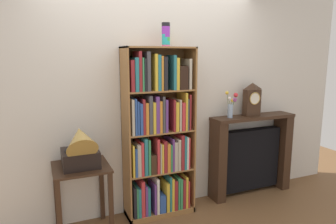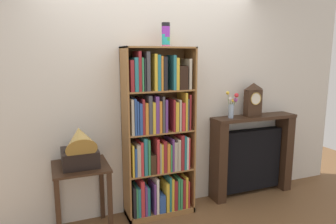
# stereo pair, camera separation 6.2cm
# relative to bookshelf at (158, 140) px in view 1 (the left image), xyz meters

# --- Properties ---
(ground_plane) EXTENTS (7.94, 6.40, 0.02)m
(ground_plane) POSITION_rel_bookshelf_xyz_m (0.01, -0.12, -0.89)
(ground_plane) COLOR brown
(wall_back) EXTENTS (4.94, 0.08, 2.69)m
(wall_back) POSITION_rel_bookshelf_xyz_m (0.23, 0.21, 0.47)
(wall_back) COLOR silver
(wall_back) RESTS_ON ground
(bookshelf) EXTENTS (0.77, 0.32, 1.89)m
(bookshelf) POSITION_rel_bookshelf_xyz_m (0.00, 0.00, 0.00)
(bookshelf) COLOR olive
(bookshelf) RESTS_ON ground
(cup_stack) EXTENTS (0.09, 0.09, 0.25)m
(cup_stack) POSITION_rel_bookshelf_xyz_m (0.09, -0.00, 1.14)
(cup_stack) COLOR pink
(cup_stack) RESTS_ON bookshelf
(side_table_left) EXTENTS (0.54, 0.53, 0.73)m
(side_table_left) POSITION_rel_bookshelf_xyz_m (-0.86, -0.09, -0.33)
(side_table_left) COLOR #382316
(side_table_left) RESTS_ON ground
(gramophone) EXTENTS (0.34, 0.47, 0.50)m
(gramophone) POSITION_rel_bookshelf_xyz_m (-0.86, -0.15, 0.05)
(gramophone) COLOR black
(gramophone) RESTS_ON side_table_left
(fireplace_mantel) EXTENTS (1.14, 0.27, 1.05)m
(fireplace_mantel) POSITION_rel_bookshelf_xyz_m (1.31, 0.06, -0.37)
(fireplace_mantel) COLOR #382316
(fireplace_mantel) RESTS_ON ground
(mantel_clock) EXTENTS (0.21, 0.12, 0.42)m
(mantel_clock) POSITION_rel_bookshelf_xyz_m (1.28, 0.03, 0.38)
(mantel_clock) COLOR #382316
(mantel_clock) RESTS_ON fireplace_mantel
(flower_vase) EXTENTS (0.15, 0.14, 0.33)m
(flower_vase) POSITION_rel_bookshelf_xyz_m (0.97, 0.03, 0.32)
(flower_vase) COLOR #99B2D1
(flower_vase) RESTS_ON fireplace_mantel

